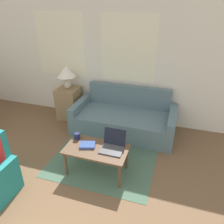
{
  "coord_description": "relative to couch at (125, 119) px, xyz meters",
  "views": [
    {
      "loc": [
        1.67,
        -0.42,
        2.42
      ],
      "look_at": [
        0.69,
        2.64,
        0.75
      ],
      "focal_mm": 35.0,
      "sensor_mm": 36.0,
      "label": 1
    }
  ],
  "objects": [
    {
      "name": "couch",
      "position": [
        0.0,
        0.0,
        0.0
      ],
      "size": [
        2.0,
        0.94,
        0.84
      ],
      "color": "slate",
      "rests_on": "ground_plane"
    },
    {
      "name": "laptop",
      "position": [
        0.15,
        -1.26,
        0.25
      ],
      "size": [
        0.33,
        0.33,
        0.27
      ],
      "color": "#47474C",
      "rests_on": "coffee_table"
    },
    {
      "name": "side_table",
      "position": [
        -1.32,
        0.15,
        0.1
      ],
      "size": [
        0.46,
        0.46,
        0.7
      ],
      "color": "#937551",
      "rests_on": "ground_plane"
    },
    {
      "name": "cup_navy",
      "position": [
        -0.46,
        -1.2,
        0.25
      ],
      "size": [
        0.09,
        0.09,
        0.1
      ],
      "color": "#191E4C",
      "rests_on": "coffee_table"
    },
    {
      "name": "wall_back",
      "position": [
        -0.74,
        0.48,
        1.05
      ],
      "size": [
        6.93,
        0.06,
        2.6
      ],
      "color": "white",
      "rests_on": "ground_plane"
    },
    {
      "name": "book_red",
      "position": [
        -0.23,
        -1.32,
        0.21
      ],
      "size": [
        0.27,
        0.23,
        0.04
      ],
      "color": "#334C8E",
      "rests_on": "coffee_table"
    },
    {
      "name": "table_lamp",
      "position": [
        -1.32,
        0.15,
        0.8
      ],
      "size": [
        0.4,
        0.4,
        0.5
      ],
      "color": "beige",
      "rests_on": "side_table"
    },
    {
      "name": "coffee_table",
      "position": [
        -0.09,
        -1.33,
        0.14
      ],
      "size": [
        0.94,
        0.53,
        0.45
      ],
      "color": "brown",
      "rests_on": "ground_plane"
    },
    {
      "name": "rug",
      "position": [
        -0.09,
        -0.7,
        -0.25
      ],
      "size": [
        1.7,
        2.08,
        0.01
      ],
      "color": "#476651",
      "rests_on": "ground_plane"
    }
  ]
}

